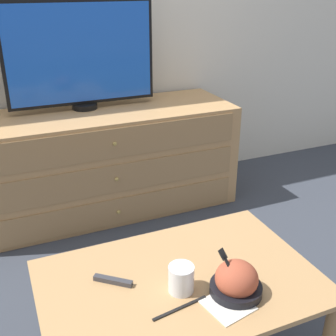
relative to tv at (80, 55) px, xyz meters
The scene contains 9 objects.
ground_plane 1.00m from the tv, 87.94° to the left, with size 12.00×12.00×0.00m, color #383D47.
dresser 0.66m from the tv, 53.48° to the right, with size 1.64×0.58×0.65m.
tv is the anchor object (origin of this frame).
coffee_table 1.56m from the tv, 90.50° to the right, with size 0.95×0.63×0.43m.
takeout_bowl 1.65m from the tv, 85.37° to the right, with size 0.17×0.17×0.16m.
drink_cup 1.57m from the tv, 91.26° to the right, with size 0.09×0.09×0.09m.
napkin 1.70m from the tv, 87.39° to the right, with size 0.16×0.16×0.00m.
knife 1.66m from the tv, 92.63° to the right, with size 0.20×0.04×0.01m.
remote_control 1.48m from the tv, 99.61° to the right, with size 0.12×0.10×0.02m.
Camera 1 is at (-0.52, -2.71, 1.38)m, focal length 45.00 mm.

